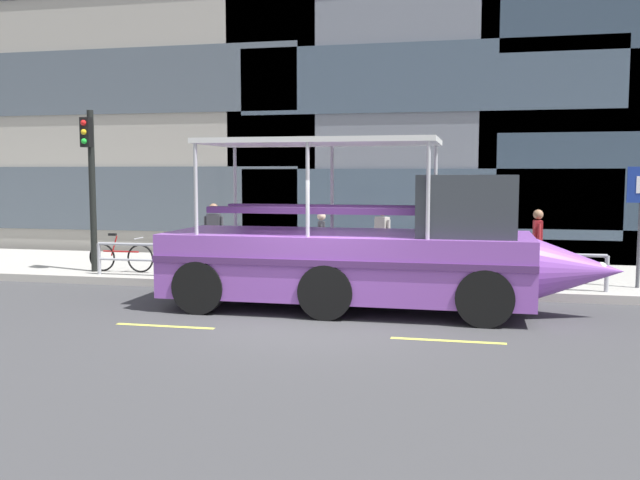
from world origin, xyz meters
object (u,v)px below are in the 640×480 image
at_px(traffic_light_pole, 90,174).
at_px(pedestrian_near_bow, 537,238).
at_px(pedestrian_mid_left, 382,234).
at_px(duck_tour_boat, 373,253).
at_px(leaned_bicycle, 121,257).
at_px(pedestrian_mid_right, 321,237).
at_px(pedestrian_near_stern, 214,231).

relative_size(traffic_light_pole, pedestrian_near_bow, 2.44).
xyz_separation_m(pedestrian_near_bow, pedestrian_mid_left, (-3.51, -0.01, 0.02)).
height_order(traffic_light_pole, pedestrian_near_bow, traffic_light_pole).
relative_size(traffic_light_pole, duck_tour_boat, 0.46).
relative_size(leaned_bicycle, pedestrian_mid_right, 1.15).
bearing_deg(pedestrian_near_bow, traffic_light_pole, -176.13).
height_order(pedestrian_mid_left, pedestrian_near_stern, pedestrian_near_stern).
distance_m(traffic_light_pole, pedestrian_near_stern, 3.33).
bearing_deg(pedestrian_near_stern, pedestrian_mid_right, 4.32).
xyz_separation_m(pedestrian_near_bow, pedestrian_mid_right, (-5.01, 0.11, -0.07)).
relative_size(duck_tour_boat, pedestrian_near_bow, 5.30).
relative_size(pedestrian_near_bow, pedestrian_mid_left, 0.98).
bearing_deg(pedestrian_near_stern, leaned_bicycle, -167.07).
distance_m(traffic_light_pole, pedestrian_mid_left, 7.31).
relative_size(pedestrian_near_bow, pedestrian_near_stern, 0.96).
relative_size(leaned_bicycle, pedestrian_mid_left, 1.04).
bearing_deg(pedestrian_near_stern, pedestrian_near_bow, 0.67).
xyz_separation_m(leaned_bicycle, duck_tour_boat, (6.68, -2.49, 0.55)).
distance_m(duck_tour_boat, pedestrian_near_stern, 5.35).
xyz_separation_m(leaned_bicycle, pedestrian_mid_left, (6.44, 0.59, 0.63)).
distance_m(duck_tour_boat, pedestrian_mid_left, 3.09).
bearing_deg(leaned_bicycle, duck_tour_boat, -20.43).
relative_size(pedestrian_mid_right, pedestrian_near_stern, 0.89).
xyz_separation_m(leaned_bicycle, pedestrian_near_bow, (9.95, 0.61, 0.61)).
bearing_deg(traffic_light_pole, leaned_bicycle, 9.19).
height_order(leaned_bicycle, pedestrian_mid_right, pedestrian_mid_right).
xyz_separation_m(duck_tour_boat, pedestrian_near_bow, (3.27, 3.10, 0.07)).
bearing_deg(pedestrian_mid_left, duck_tour_boat, -85.60).
relative_size(leaned_bicycle, pedestrian_near_bow, 1.07).
relative_size(traffic_light_pole, pedestrian_mid_right, 2.63).
bearing_deg(pedestrian_mid_left, pedestrian_mid_right, 175.14).
bearing_deg(leaned_bicycle, pedestrian_near_stern, 12.93).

